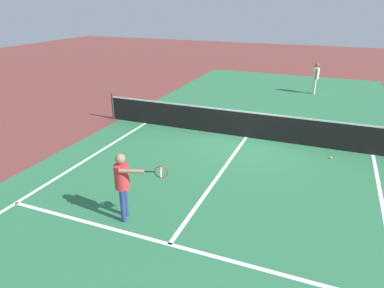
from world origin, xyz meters
The scene contains 9 objects.
ground_plane centered at (0.00, 0.00, 0.00)m, with size 60.00×60.00×0.00m, color brown.
court_surface_inbounds centered at (0.00, 0.00, 0.00)m, with size 10.62×24.40×0.00m, color #2D7247.
line_sideline_left centered at (-4.11, -5.95, 0.00)m, with size 0.10×11.89×0.01m, color white.
line_service_near centered at (0.00, -6.40, 0.00)m, with size 8.22×0.10×0.01m, color white.
line_center_service centered at (0.00, -3.20, 0.00)m, with size 0.10×6.40×0.01m, color white.
net centered at (0.00, 0.00, 0.49)m, with size 11.29×0.09×1.07m.
player_near centered at (-1.28, -5.94, 0.98)m, with size 1.19×0.44×1.58m.
player_far centered at (1.75, 7.54, 0.97)m, with size 0.32×0.41×1.60m.
tennis_ball_near_net centered at (2.87, -0.81, 0.03)m, with size 0.07×0.07×0.07m, color #CCE033.
Camera 1 is at (2.55, -11.49, 4.53)m, focal length 32.50 mm.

